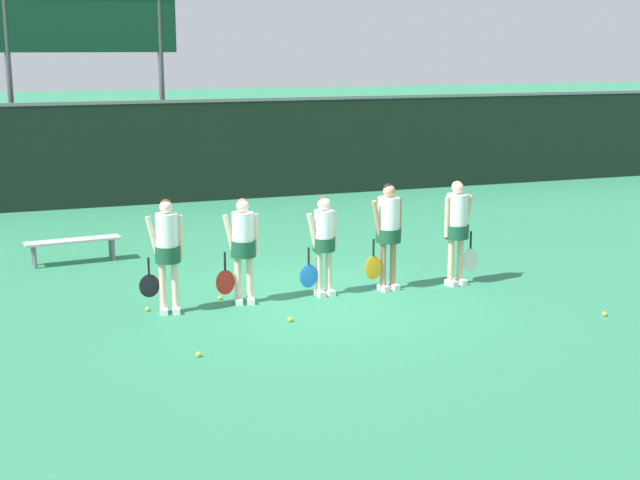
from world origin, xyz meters
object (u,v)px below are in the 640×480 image
object	(u,v)px
bench_courtside	(73,243)
player_2	(323,238)
tennis_ball_3	(198,354)
scoreboard	(85,30)
player_3	(388,227)
player_4	(457,224)
player_1	(243,243)
tennis_ball_2	(220,298)
tennis_ball_0	(290,319)
tennis_ball_1	(605,314)
tennis_ball_4	(147,309)
player_0	(167,247)

from	to	relation	value
bench_courtside	player_2	distance (m)	5.08
player_2	tennis_ball_3	size ratio (longest dim) A/B	23.81
scoreboard	player_3	size ratio (longest dim) A/B	3.12
bench_courtside	player_4	size ratio (longest dim) A/B	1.00
player_1	tennis_ball_2	distance (m)	1.02
tennis_ball_0	tennis_ball_1	xyz separation A→B (m)	(4.43, -1.31, -0.00)
tennis_ball_0	player_3	bearing A→B (deg)	28.87
tennis_ball_4	player_0	bearing A→B (deg)	-33.63
player_3	tennis_ball_0	world-z (taller)	player_3
player_0	tennis_ball_2	bearing A→B (deg)	34.18
player_2	tennis_ball_1	size ratio (longest dim) A/B	23.57
tennis_ball_3	tennis_ball_2	bearing A→B (deg)	70.40
player_3	tennis_ball_2	xyz separation A→B (m)	(-2.71, 0.34, -1.01)
player_1	tennis_ball_0	distance (m)	1.52
player_4	tennis_ball_1	distance (m)	2.81
player_4	scoreboard	bearing A→B (deg)	103.75
tennis_ball_3	player_0	bearing A→B (deg)	89.84
player_4	bench_courtside	bearing A→B (deg)	136.38
bench_courtside	tennis_ball_1	world-z (taller)	bench_courtside
player_1	tennis_ball_4	distance (m)	1.74
player_1	tennis_ball_1	world-z (taller)	player_1
tennis_ball_4	tennis_ball_3	bearing A→B (deg)	-82.64
player_0	player_2	distance (m)	2.49
player_3	tennis_ball_4	xyz separation A→B (m)	(-3.88, 0.11, -1.01)
bench_courtside	player_0	bearing A→B (deg)	-79.68
player_4	tennis_ball_3	world-z (taller)	player_4
scoreboard	tennis_ball_3	distance (m)	13.07
tennis_ball_1	player_1	bearing A→B (deg)	152.89
tennis_ball_0	tennis_ball_4	bearing A→B (deg)	146.54
player_0	tennis_ball_4	world-z (taller)	player_0
player_2	tennis_ball_2	size ratio (longest dim) A/B	24.55
tennis_ball_4	tennis_ball_1	bearing A→B (deg)	-21.94
tennis_ball_2	player_1	bearing A→B (deg)	-45.06
player_2	scoreboard	bearing A→B (deg)	97.58
tennis_ball_2	tennis_ball_4	distance (m)	1.19
tennis_ball_1	tennis_ball_2	bearing A→B (deg)	151.59
scoreboard	tennis_ball_0	distance (m)	12.21
player_2	player_4	size ratio (longest dim) A/B	0.92
tennis_ball_0	tennis_ball_2	world-z (taller)	tennis_ball_0
player_4	tennis_ball_2	xyz separation A→B (m)	(-3.90, 0.44, -1.00)
player_1	player_3	xyz separation A→B (m)	(2.40, -0.04, 0.08)
player_0	tennis_ball_3	distance (m)	2.26
player_2	tennis_ball_3	world-z (taller)	player_2
player_1	player_3	bearing A→B (deg)	7.41
scoreboard	tennis_ball_2	size ratio (longest dim) A/B	83.43
player_1	player_2	xyz separation A→B (m)	(1.31, -0.00, -0.02)
player_4	player_1	bearing A→B (deg)	166.68
tennis_ball_1	player_2	bearing A→B (deg)	144.92
player_1	tennis_ball_2	bearing A→B (deg)	143.25
player_1	player_2	world-z (taller)	player_1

